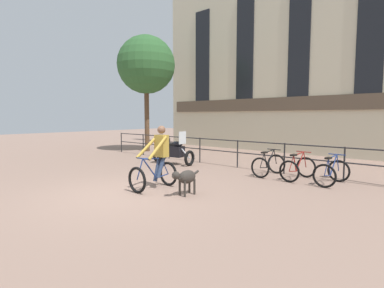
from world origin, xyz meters
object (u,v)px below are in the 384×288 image
Objects in this scene: parked_bicycle_mid_right at (332,172)px; parked_motorcycle at (173,150)px; dog at (185,177)px; parked_bicycle_near_lamp at (268,165)px; cyclist_with_bike at (157,161)px; parked_bicycle_mid_left at (298,168)px.

parked_motorcycle is at bearing 7.60° from parked_bicycle_mid_right.
parked_bicycle_mid_right is at bearing 60.81° from dog.
parked_bicycle_near_lamp is at bearing 87.88° from dog.
cyclist_with_bike is 3.89m from parked_bicycle_near_lamp.
dog is (1.06, -0.02, -0.31)m from cyclist_with_bike.
parked_bicycle_near_lamp is 0.97× the size of parked_bicycle_mid_left.
parked_motorcycle reaches higher than parked_bicycle_mid_left.
cyclist_with_bike is 1.46× the size of parked_bicycle_mid_left.
parked_bicycle_mid_left is (2.41, 3.60, -0.41)m from cyclist_with_bike.
parked_bicycle_near_lamp reaches higher than dog.
cyclist_with_bike reaches higher than parked_bicycle_mid_left.
parked_motorcycle is 4.09m from parked_bicycle_near_lamp.
dog is 4.91m from parked_motorcycle.
parked_bicycle_mid_left is at bearing 55.69° from cyclist_with_bike.
parked_bicycle_mid_left is 1.01× the size of parked_bicycle_mid_right.
cyclist_with_bike is at bearing -177.43° from dog.
parked_motorcycle is 1.55× the size of parked_bicycle_mid_left.
dog is at bearing -1.53° from cyclist_with_bike.
parked_bicycle_mid_right is at bearing -92.71° from parked_motorcycle.
parked_bicycle_mid_left is (0.98, 0.00, 0.00)m from parked_bicycle_near_lamp.
parked_motorcycle is 6.05m from parked_bicycle_mid_right.
parked_bicycle_near_lamp is 0.98m from parked_bicycle_mid_left.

